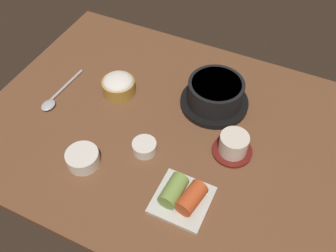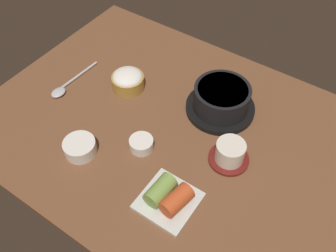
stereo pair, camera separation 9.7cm
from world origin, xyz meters
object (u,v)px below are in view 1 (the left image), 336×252
(rice_bowl, at_px, (118,85))
(kimchi_plate, at_px, (182,196))
(tea_cup_with_saucer, at_px, (233,145))
(side_bowl_near, at_px, (83,158))
(stone_pot, at_px, (215,94))
(spoon, at_px, (54,99))
(banchan_cup_center, at_px, (144,147))

(rice_bowl, height_order, kimchi_plate, rice_bowl)
(kimchi_plate, bearing_deg, tea_cup_with_saucer, 72.31)
(side_bowl_near, bearing_deg, tea_cup_with_saucer, 30.36)
(stone_pot, relative_size, spoon, 1.02)
(kimchi_plate, bearing_deg, side_bowl_near, -178.59)
(rice_bowl, height_order, spoon, rice_bowl)
(tea_cup_with_saucer, bearing_deg, side_bowl_near, -149.64)
(kimchi_plate, bearing_deg, stone_pot, 97.64)
(tea_cup_with_saucer, xyz_separation_m, kimchi_plate, (-0.06, -0.18, -0.01))
(tea_cup_with_saucer, bearing_deg, spoon, -175.17)
(banchan_cup_center, bearing_deg, rice_bowl, 136.58)
(kimchi_plate, height_order, spoon, kimchi_plate)
(rice_bowl, bearing_deg, kimchi_plate, -38.60)
(tea_cup_with_saucer, xyz_separation_m, side_bowl_near, (-0.33, -0.19, -0.01))
(stone_pot, bearing_deg, kimchi_plate, -82.36)
(kimchi_plate, bearing_deg, spoon, 163.33)
(stone_pot, bearing_deg, spoon, -156.56)
(stone_pot, distance_m, tea_cup_with_saucer, 0.17)
(spoon, bearing_deg, kimchi_plate, -16.67)
(tea_cup_with_saucer, bearing_deg, kimchi_plate, -107.69)
(stone_pot, distance_m, spoon, 0.46)
(stone_pot, height_order, kimchi_plate, stone_pot)
(rice_bowl, relative_size, banchan_cup_center, 1.52)
(kimchi_plate, height_order, side_bowl_near, kimchi_plate)
(rice_bowl, bearing_deg, side_bowl_near, -79.70)
(rice_bowl, xyz_separation_m, kimchi_plate, (0.31, -0.25, -0.01))
(banchan_cup_center, bearing_deg, stone_pot, 66.10)
(stone_pot, height_order, rice_bowl, stone_pot)
(rice_bowl, xyz_separation_m, spoon, (-0.15, -0.11, -0.02))
(side_bowl_near, bearing_deg, rice_bowl, 100.30)
(stone_pot, distance_m, rice_bowl, 0.28)
(side_bowl_near, relative_size, spoon, 0.44)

